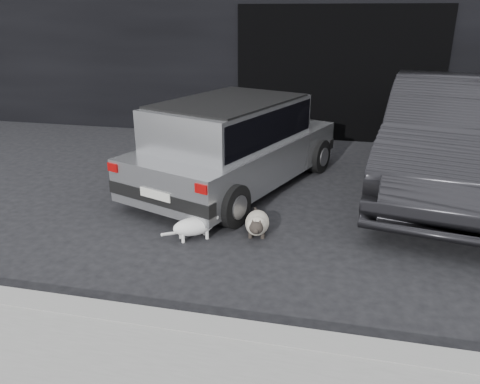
% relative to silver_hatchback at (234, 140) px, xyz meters
% --- Properties ---
extents(ground, '(80.00, 80.00, 0.00)m').
position_rel_silver_hatchback_xyz_m(ground, '(0.35, -0.84, -0.72)').
color(ground, black).
rests_on(ground, ground).
extents(building_facade, '(34.00, 4.00, 5.00)m').
position_rel_silver_hatchback_xyz_m(building_facade, '(1.35, 5.16, 1.78)').
color(building_facade, black).
rests_on(building_facade, ground).
extents(garage_opening, '(4.00, 0.10, 2.60)m').
position_rel_silver_hatchback_xyz_m(garage_opening, '(1.35, 3.15, 0.58)').
color(garage_opening, black).
rests_on(garage_opening, ground).
extents(curb, '(18.00, 0.25, 0.12)m').
position_rel_silver_hatchback_xyz_m(curb, '(1.35, -3.44, -0.66)').
color(curb, gray).
rests_on(curb, ground).
extents(silver_hatchback, '(2.73, 3.88, 1.31)m').
position_rel_silver_hatchback_xyz_m(silver_hatchback, '(0.00, 0.00, 0.00)').
color(silver_hatchback, '#A2A4A6').
rests_on(silver_hatchback, ground).
extents(second_car, '(2.53, 5.10, 1.61)m').
position_rel_silver_hatchback_xyz_m(second_car, '(3.04, 0.61, 0.09)').
color(second_car, black).
rests_on(second_car, ground).
extents(cat_siamese, '(0.36, 0.83, 0.29)m').
position_rel_silver_hatchback_xyz_m(cat_siamese, '(0.64, -1.51, -0.58)').
color(cat_siamese, beige).
rests_on(cat_siamese, ground).
extents(cat_white, '(0.61, 0.48, 0.33)m').
position_rel_silver_hatchback_xyz_m(cat_white, '(-0.02, -1.77, -0.55)').
color(cat_white, white).
rests_on(cat_white, ground).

